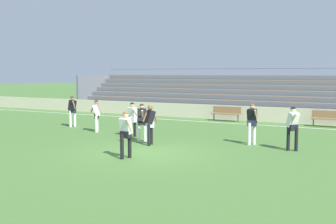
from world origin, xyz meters
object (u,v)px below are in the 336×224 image
bench_near_bin (226,112)px  player_dark_dropping_back (252,120)px  bench_near_wall_gap (329,117)px  player_dark_on_ball (142,119)px  player_white_overlapping (126,131)px  player_white_deep_cover (293,124)px  soccer_ball (122,138)px  bleacher_stand (235,94)px  player_dark_pressing_high (72,109)px  player_white_wide_right (132,117)px  player_white_challenging (96,113)px  player_dark_wide_left (150,121)px

bench_near_bin → player_dark_dropping_back: 8.21m
bench_near_wall_gap → player_dark_on_ball: player_dark_on_ball is taller
bench_near_bin → player_white_overlapping: bearing=-87.7°
player_dark_on_ball → bench_near_bin: bearing=84.4°
player_white_deep_cover → soccer_ball: size_ratio=7.78×
player_dark_dropping_back → player_white_overlapping: bearing=-124.2°
bleacher_stand → player_dark_pressing_high: (-5.87, -10.69, -0.45)m
bleacher_stand → player_dark_dropping_back: 12.47m
player_dark_pressing_high → soccer_ball: (5.02, -2.59, -0.91)m
player_white_deep_cover → player_white_wide_right: 7.27m
player_white_deep_cover → player_white_challenging: player_white_deep_cover is taller
player_dark_pressing_high → bleacher_stand: bearing=61.2°
bleacher_stand → player_dark_dropping_back: bleacher_stand is taller
bench_near_wall_gap → bench_near_bin: 5.92m
bench_near_wall_gap → player_white_challenging: size_ratio=1.11×
bleacher_stand → player_dark_on_ball: (0.00, -12.99, -0.49)m
player_dark_on_ball → bench_near_wall_gap: bearing=52.1°
player_dark_on_ball → player_dark_dropping_back: player_dark_dropping_back is taller
player_dark_wide_left → soccer_ball: player_dark_wide_left is taller
player_dark_wide_left → player_dark_dropping_back: (3.73, 2.00, 0.03)m
player_white_challenging → player_dark_dropping_back: (8.03, -0.02, 0.07)m
bench_near_bin → player_white_deep_cover: size_ratio=1.05×
player_dark_wide_left → player_white_challenging: size_ratio=1.04×
player_dark_on_ball → player_dark_pressing_high: (-5.88, 2.30, 0.03)m
player_white_overlapping → player_white_deep_cover: bearing=39.9°
bleacher_stand → player_dark_dropping_back: bearing=-68.8°
bleacher_stand → bench_near_wall_gap: 8.07m
player_dark_on_ball → player_white_challenging: (-3.53, 1.39, -0.03)m
player_dark_wide_left → bleacher_stand: bearing=93.3°
bleacher_stand → player_white_wide_right: 12.21m
bench_near_bin → player_white_overlapping: (0.48, -12.00, 0.44)m
bench_near_wall_gap → bench_near_bin: (-5.92, 0.00, 0.00)m
player_white_challenging → player_white_wide_right: bearing=-12.5°
bench_near_wall_gap → soccer_ball: (-7.63, -9.00, -0.44)m
player_dark_wide_left → player_dark_on_ball: 1.01m
player_white_challenging → player_white_wide_right: player_white_wide_right is taller
player_white_overlapping → player_white_wide_right: (-2.35, 4.13, -0.03)m
player_dark_on_ball → bleacher_stand: bearing=90.0°
bench_near_wall_gap → player_white_challenging: 12.63m
player_dark_dropping_back → player_white_overlapping: 5.65m
player_white_overlapping → soccer_ball: bearing=126.1°
player_dark_wide_left → player_white_deep_cover: 5.66m
bleacher_stand → bench_near_bin: bearing=-78.7°
player_dark_pressing_high → player_white_wide_right: player_dark_pressing_high is taller
player_white_deep_cover → bench_near_bin: bearing=124.4°
bleacher_stand → player_dark_pressing_high: size_ratio=14.83×
player_dark_pressing_high → soccer_ball: bearing=-27.4°
bleacher_stand → player_white_overlapping: bearing=-85.3°
player_white_overlapping → bench_near_bin: bearing=92.3°
bench_near_bin → soccer_ball: bench_near_bin is taller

